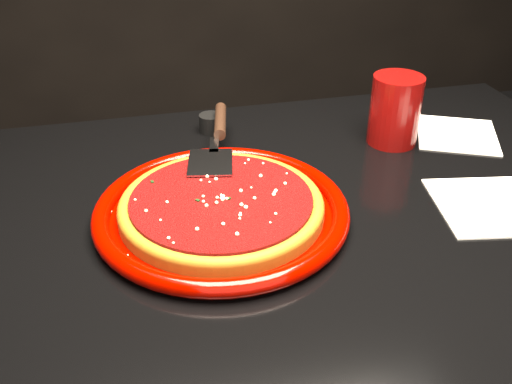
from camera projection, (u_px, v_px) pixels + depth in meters
table at (283, 371)px, 1.08m from camera, size 1.20×0.80×0.75m
plate at (222, 211)px, 0.85m from camera, size 0.45×0.45×0.03m
pizza_crust at (222, 208)px, 0.84m from camera, size 0.36×0.36×0.02m
pizza_crust_rim at (221, 204)px, 0.84m from camera, size 0.36×0.36×0.02m
pizza_sauce at (221, 201)px, 0.84m from camera, size 0.32×0.32×0.01m
parmesan_dusting at (221, 196)px, 0.83m from camera, size 0.26×0.26×0.01m
basil_flecks at (221, 197)px, 0.83m from camera, size 0.24×0.24×0.00m
pizza_server at (217, 138)px, 0.98m from camera, size 0.14×0.31×0.02m
cup at (395, 110)px, 1.04m from camera, size 0.12×0.12×0.13m
napkin_a at (491, 206)px, 0.88m from camera, size 0.20×0.20×0.00m
napkin_b at (457, 134)px, 1.10m from camera, size 0.20×0.20×0.00m
ramekin at (211, 123)px, 1.11m from camera, size 0.06×0.06×0.03m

